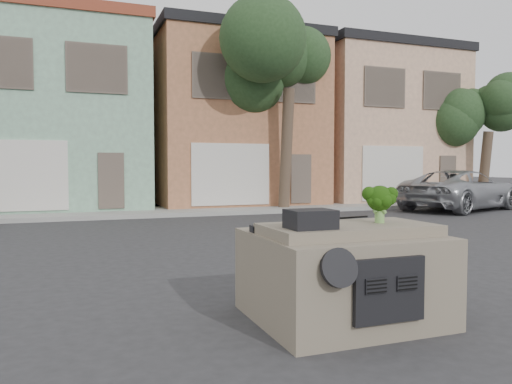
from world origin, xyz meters
TOP-DOWN VIEW (x-y plane):
  - ground_plane at (0.00, 0.00)m, footprint 120.00×120.00m
  - sidewalk at (0.00, 10.50)m, footprint 40.00×3.00m
  - townhouse_mint at (-3.50, 14.50)m, footprint 7.20×8.20m
  - townhouse_tan at (4.00, 14.50)m, footprint 7.20×8.20m
  - townhouse_beige at (11.50, 14.50)m, footprint 7.20×8.20m
  - silver_pickup at (11.78, 7.81)m, footprint 6.33×4.43m
  - tree_near at (5.00, 9.80)m, footprint 4.40×4.00m
  - tree_far at (15.00, 9.80)m, footprint 3.20×3.00m
  - car_dashboard at (0.00, -3.00)m, footprint 2.00×1.80m
  - instrument_hump at (-0.58, -3.35)m, footprint 0.48×0.38m
  - wiper_arm at (0.28, -2.62)m, footprint 0.69×0.15m
  - broccoli at (0.41, -3.15)m, footprint 0.47×0.47m

SIDE VIEW (x-z plane):
  - ground_plane at x=0.00m, z-range 0.00..0.00m
  - silver_pickup at x=11.78m, z-range -0.80..0.80m
  - sidewalk at x=0.00m, z-range 0.00..0.15m
  - car_dashboard at x=0.00m, z-range 0.00..1.12m
  - wiper_arm at x=0.28m, z-range 1.12..1.14m
  - instrument_hump at x=-0.58m, z-range 1.12..1.32m
  - broccoli at x=0.41m, z-range 1.12..1.56m
  - tree_far at x=15.00m, z-range 0.00..6.00m
  - townhouse_mint at x=-3.50m, z-range 0.00..7.55m
  - townhouse_tan at x=4.00m, z-range 0.00..7.55m
  - townhouse_beige at x=11.50m, z-range 0.00..7.55m
  - tree_near at x=5.00m, z-range 0.00..8.50m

